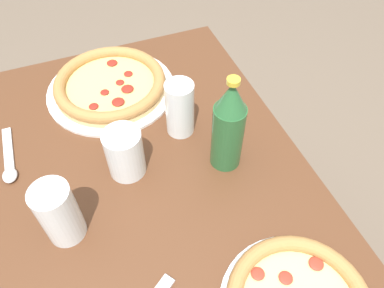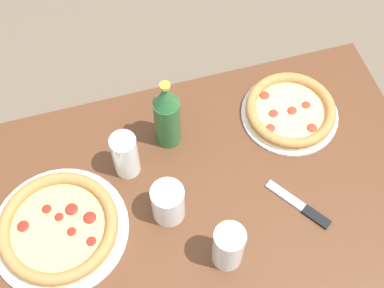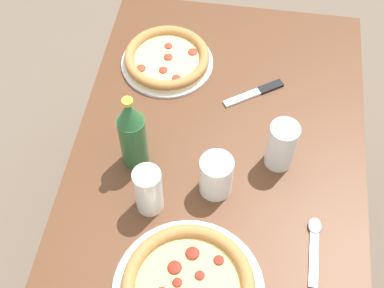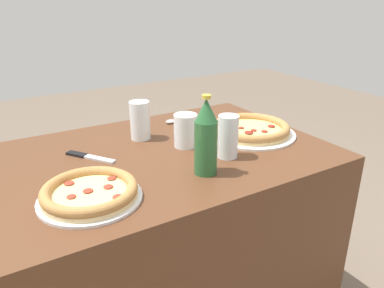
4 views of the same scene
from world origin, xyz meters
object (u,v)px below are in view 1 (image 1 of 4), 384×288
(glass_lemonade, at_px, (60,215))
(glass_red_wine, at_px, (125,154))
(spoon, at_px, (9,163))
(pizza_margherita, at_px, (110,85))
(beer_bottle, at_px, (228,126))
(glass_water, at_px, (180,111))

(glass_lemonade, relative_size, glass_red_wine, 1.21)
(glass_lemonade, height_order, spoon, glass_lemonade)
(pizza_margherita, distance_m, glass_lemonade, 0.41)
(beer_bottle, relative_size, spoon, 1.39)
(glass_lemonade, bearing_deg, glass_red_wine, -55.25)
(pizza_margherita, height_order, spoon, pizza_margherita)
(glass_water, bearing_deg, glass_red_wine, 115.27)
(glass_red_wine, bearing_deg, glass_water, -64.73)
(glass_water, bearing_deg, beer_bottle, -153.94)
(pizza_margherita, bearing_deg, glass_lemonade, 154.72)
(spoon, bearing_deg, pizza_margherita, -59.68)
(glass_lemonade, relative_size, glass_water, 1.00)
(pizza_margherita, xyz_separation_m, glass_red_wine, (-0.27, 0.03, 0.03))
(pizza_margherita, bearing_deg, glass_water, -147.85)
(spoon, bearing_deg, glass_water, -95.54)
(glass_red_wine, xyz_separation_m, spoon, (0.11, 0.24, -0.05))
(glass_red_wine, bearing_deg, glass_lemonade, 124.75)
(glass_water, relative_size, beer_bottle, 0.59)
(beer_bottle, bearing_deg, glass_red_wine, 75.53)
(beer_bottle, bearing_deg, glass_water, 26.06)
(glass_red_wine, bearing_deg, spoon, 66.00)
(beer_bottle, bearing_deg, spoon, 70.27)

